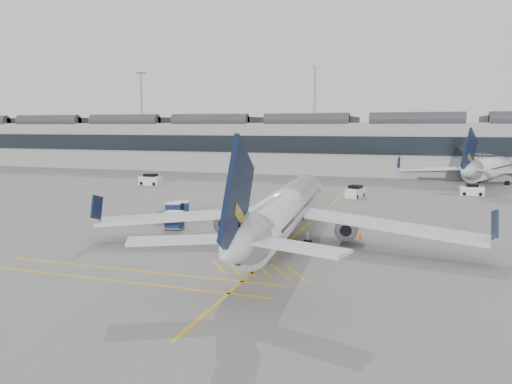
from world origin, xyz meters
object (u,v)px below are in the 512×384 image
(airliner_main, at_px, (284,210))
(belt_loader, at_px, (258,229))
(pushback_tug, at_px, (165,217))
(ramp_agent_b, at_px, (240,224))
(baggage_cart_a, at_px, (251,221))
(ramp_agent_a, at_px, (270,220))

(airliner_main, relative_size, belt_loader, 8.42)
(belt_loader, distance_m, pushback_tug, 11.82)
(ramp_agent_b, relative_size, pushback_tug, 0.77)
(ramp_agent_b, bearing_deg, pushback_tug, -24.61)
(airliner_main, relative_size, baggage_cart_a, 17.75)
(airliner_main, bearing_deg, baggage_cart_a, 134.78)
(belt_loader, distance_m, ramp_agent_b, 1.79)
(ramp_agent_a, bearing_deg, airliner_main, -115.28)
(baggage_cart_a, distance_m, ramp_agent_a, 1.98)
(belt_loader, xyz_separation_m, baggage_cart_a, (-1.11, 1.29, 0.46))
(airliner_main, relative_size, pushback_tug, 15.39)
(airliner_main, xyz_separation_m, baggage_cart_a, (-4.40, 3.78, -1.95))
(belt_loader, bearing_deg, baggage_cart_a, 147.72)
(ramp_agent_b, bearing_deg, ramp_agent_a, -138.43)
(ramp_agent_a, height_order, ramp_agent_b, ramp_agent_a)
(airliner_main, height_order, pushback_tug, airliner_main)
(belt_loader, relative_size, pushback_tug, 1.83)
(baggage_cart_a, height_order, ramp_agent_a, ramp_agent_a)
(baggage_cart_a, distance_m, ramp_agent_b, 1.55)
(airliner_main, height_order, belt_loader, airliner_main)
(baggage_cart_a, relative_size, ramp_agent_a, 1.11)
(baggage_cart_a, height_order, pushback_tug, baggage_cart_a)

